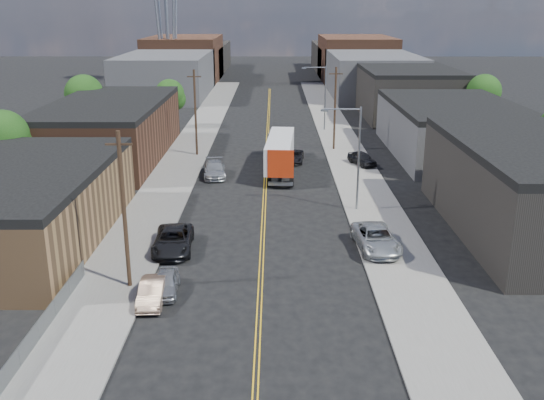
{
  "coord_description": "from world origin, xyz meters",
  "views": [
    {
      "loc": [
        0.83,
        -24.54,
        16.93
      ],
      "look_at": [
        0.71,
        20.21,
        2.5
      ],
      "focal_mm": 40.0,
      "sensor_mm": 36.0,
      "label": 1
    }
  ],
  "objects_px": {
    "car_left_d": "(215,169)",
    "car_right_lot_a": "(376,238)",
    "car_right_lot_c": "(362,158)",
    "car_left_b": "(152,292)",
    "car_ahead_truck": "(293,156)",
    "car_left_c": "(173,240)",
    "car_left_a": "(165,283)",
    "semi_truck": "(280,150)"
  },
  "relations": [
    {
      "from": "car_right_lot_a",
      "to": "car_left_a",
      "type": "bearing_deg",
      "value": -159.69
    },
    {
      "from": "car_left_c",
      "to": "car_right_lot_c",
      "type": "relative_size",
      "value": 1.38
    },
    {
      "from": "car_right_lot_a",
      "to": "car_ahead_truck",
      "type": "height_order",
      "value": "car_right_lot_a"
    },
    {
      "from": "car_left_d",
      "to": "car_ahead_truck",
      "type": "xyz_separation_m",
      "value": [
        8.35,
        6.12,
        -0.13
      ]
    },
    {
      "from": "car_right_lot_a",
      "to": "car_right_lot_c",
      "type": "height_order",
      "value": "car_right_lot_a"
    },
    {
      "from": "car_left_b",
      "to": "car_left_d",
      "type": "xyz_separation_m",
      "value": [
        1.13,
        27.88,
        0.11
      ]
    },
    {
      "from": "car_right_lot_c",
      "to": "car_left_b",
      "type": "bearing_deg",
      "value": -140.53
    },
    {
      "from": "car_left_b",
      "to": "car_left_c",
      "type": "xyz_separation_m",
      "value": [
        0.0,
        8.0,
        0.14
      ]
    },
    {
      "from": "semi_truck",
      "to": "car_right_lot_a",
      "type": "height_order",
      "value": "semi_truck"
    },
    {
      "from": "semi_truck",
      "to": "car_right_lot_c",
      "type": "height_order",
      "value": "semi_truck"
    },
    {
      "from": "car_left_b",
      "to": "car_left_d",
      "type": "distance_m",
      "value": 27.9
    },
    {
      "from": "semi_truck",
      "to": "car_left_a",
      "type": "bearing_deg",
      "value": -100.14
    },
    {
      "from": "semi_truck",
      "to": "car_left_d",
      "type": "distance_m",
      "value": 7.46
    },
    {
      "from": "car_ahead_truck",
      "to": "semi_truck",
      "type": "bearing_deg",
      "value": -109.91
    },
    {
      "from": "car_left_a",
      "to": "car_right_lot_a",
      "type": "xyz_separation_m",
      "value": [
        14.02,
        6.71,
        0.31
      ]
    },
    {
      "from": "car_left_b",
      "to": "car_right_lot_a",
      "type": "bearing_deg",
      "value": 25.77
    },
    {
      "from": "car_ahead_truck",
      "to": "car_left_b",
      "type": "bearing_deg",
      "value": -100.22
    },
    {
      "from": "car_left_a",
      "to": "car_right_lot_c",
      "type": "relative_size",
      "value": 0.92
    },
    {
      "from": "car_right_lot_c",
      "to": "car_ahead_truck",
      "type": "bearing_deg",
      "value": 143.81
    },
    {
      "from": "car_left_d",
      "to": "semi_truck",
      "type": "bearing_deg",
      "value": 16.44
    },
    {
      "from": "car_left_c",
      "to": "car_right_lot_a",
      "type": "distance_m",
      "value": 14.6
    },
    {
      "from": "semi_truck",
      "to": "car_ahead_truck",
      "type": "bearing_deg",
      "value": 68.59
    },
    {
      "from": "semi_truck",
      "to": "car_ahead_truck",
      "type": "height_order",
      "value": "semi_truck"
    },
    {
      "from": "car_left_c",
      "to": "car_ahead_truck",
      "type": "height_order",
      "value": "car_left_c"
    },
    {
      "from": "car_left_c",
      "to": "car_right_lot_a",
      "type": "xyz_separation_m",
      "value": [
        14.6,
        0.0,
        0.16
      ]
    },
    {
      "from": "semi_truck",
      "to": "car_left_c",
      "type": "height_order",
      "value": "semi_truck"
    },
    {
      "from": "car_left_a",
      "to": "car_left_b",
      "type": "xyz_separation_m",
      "value": [
        -0.58,
        -1.29,
        0.0
      ]
    },
    {
      "from": "car_left_b",
      "to": "car_right_lot_c",
      "type": "distance_m",
      "value": 36.41
    },
    {
      "from": "car_left_b",
      "to": "car_left_a",
      "type": "bearing_deg",
      "value": 62.75
    },
    {
      "from": "car_left_d",
      "to": "car_right_lot_a",
      "type": "relative_size",
      "value": 0.91
    },
    {
      "from": "car_left_c",
      "to": "car_right_lot_a",
      "type": "height_order",
      "value": "car_right_lot_a"
    },
    {
      "from": "semi_truck",
      "to": "car_ahead_truck",
      "type": "distance_m",
      "value": 4.01
    },
    {
      "from": "car_left_a",
      "to": "car_ahead_truck",
      "type": "bearing_deg",
      "value": 71.69
    },
    {
      "from": "car_right_lot_c",
      "to": "car_left_a",
      "type": "bearing_deg",
      "value": -140.67
    },
    {
      "from": "car_left_a",
      "to": "car_right_lot_c",
      "type": "xyz_separation_m",
      "value": [
        16.38,
        30.92,
        0.2
      ]
    },
    {
      "from": "car_right_lot_c",
      "to": "car_ahead_truck",
      "type": "distance_m",
      "value": 7.7
    },
    {
      "from": "semi_truck",
      "to": "car_right_lot_c",
      "type": "relative_size",
      "value": 3.53
    },
    {
      "from": "car_right_lot_a",
      "to": "car_right_lot_c",
      "type": "bearing_deg",
      "value": 79.17
    },
    {
      "from": "car_left_d",
      "to": "car_ahead_truck",
      "type": "height_order",
      "value": "car_left_d"
    },
    {
      "from": "car_left_b",
      "to": "car_ahead_truck",
      "type": "height_order",
      "value": "car_left_b"
    },
    {
      "from": "car_right_lot_a",
      "to": "semi_truck",
      "type": "bearing_deg",
      "value": 101.22
    },
    {
      "from": "car_right_lot_a",
      "to": "car_ahead_truck",
      "type": "bearing_deg",
      "value": 95.88
    }
  ]
}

